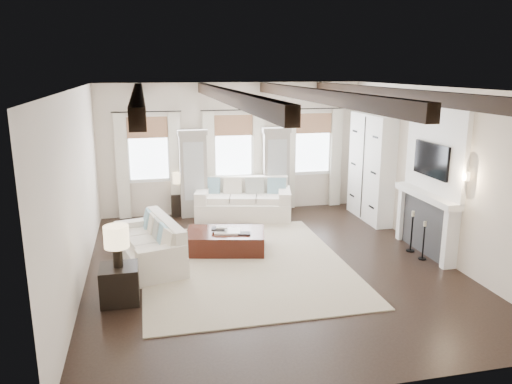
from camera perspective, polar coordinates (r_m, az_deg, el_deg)
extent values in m
plane|color=black|center=(9.27, 1.64, -8.41)|extent=(7.50, 7.50, 0.00)
cube|color=silver|center=(12.39, -2.64, 5.00)|extent=(6.50, 0.04, 3.20)
cube|color=silver|center=(5.39, 11.81, -7.32)|extent=(6.50, 0.04, 3.20)
cube|color=silver|center=(8.59, -19.78, 0.15)|extent=(0.04, 7.50, 3.20)
cube|color=silver|center=(10.09, 19.90, 2.11)|extent=(0.04, 7.50, 3.20)
cube|color=white|center=(8.58, 1.79, 11.77)|extent=(6.50, 7.50, 0.04)
cube|color=black|center=(8.31, -13.32, 10.51)|extent=(0.16, 7.40, 0.22)
cube|color=black|center=(8.43, -3.25, 10.89)|extent=(0.16, 7.40, 0.22)
cube|color=black|center=(8.80, 6.60, 10.96)|extent=(0.16, 7.40, 0.22)
cube|color=black|center=(9.38, 15.14, 10.76)|extent=(0.16, 7.40, 0.22)
cube|color=white|center=(12.16, -12.20, 4.77)|extent=(0.90, 0.03, 1.45)
cube|color=#A2704F|center=(12.03, -12.32, 7.22)|extent=(0.94, 0.04, 0.50)
cube|color=white|center=(12.14, -15.02, 2.77)|extent=(0.28, 0.08, 2.50)
cube|color=white|center=(12.15, -9.17, 3.08)|extent=(0.28, 0.08, 2.50)
cylinder|color=black|center=(11.95, -12.41, 8.95)|extent=(1.60, 0.02, 0.02)
cube|color=white|center=(12.35, -2.62, 5.21)|extent=(0.90, 0.03, 1.45)
cube|color=#A2704F|center=(12.23, -2.60, 7.63)|extent=(0.94, 0.04, 0.50)
cube|color=white|center=(12.23, -5.38, 3.27)|extent=(0.28, 0.08, 2.50)
cube|color=white|center=(12.44, 0.30, 3.52)|extent=(0.28, 0.08, 2.50)
cylinder|color=black|center=(12.14, -2.57, 9.34)|extent=(1.60, 0.02, 0.02)
cube|color=white|center=(12.87, 6.44, 5.49)|extent=(0.90, 0.03, 1.45)
cube|color=#A2704F|center=(12.75, 6.59, 7.81)|extent=(0.94, 0.04, 0.50)
cube|color=white|center=(12.65, 3.88, 3.66)|extent=(0.28, 0.08, 2.50)
cube|color=white|center=(13.06, 9.11, 3.83)|extent=(0.28, 0.08, 2.50)
cylinder|color=black|center=(12.67, 6.71, 9.45)|extent=(1.60, 0.02, 0.02)
cube|color=#A29B91|center=(12.15, -7.19, 1.85)|extent=(0.64, 0.38, 2.00)
cube|color=#B2B7BA|center=(11.92, -7.11, 2.36)|extent=(0.48, 0.02, 1.40)
cube|color=#A29B91|center=(11.97, -7.34, 6.81)|extent=(0.70, 0.42, 0.12)
cube|color=#A29B91|center=(12.51, 2.20, 2.30)|extent=(0.64, 0.38, 2.00)
cube|color=#B2B7BA|center=(12.29, 2.44, 2.80)|extent=(0.48, 0.02, 1.40)
cube|color=#A29B91|center=(12.34, 2.24, 7.12)|extent=(0.70, 0.42, 0.12)
cube|color=#2C2C2F|center=(10.30, 18.99, -3.63)|extent=(0.18, 1.50, 1.10)
cube|color=black|center=(10.33, 18.78, -4.44)|extent=(0.10, 0.90, 0.70)
cube|color=white|center=(9.63, 21.33, -5.05)|extent=(0.26, 0.14, 1.10)
cube|color=white|center=(10.95, 16.59, -2.42)|extent=(0.26, 0.14, 1.10)
cube|color=white|center=(10.10, 18.93, -0.37)|extent=(0.32, 1.90, 0.12)
cube|color=white|center=(9.98, 19.89, 4.91)|extent=(0.10, 1.90, 1.80)
cube|color=black|center=(9.98, 19.43, 3.49)|extent=(0.07, 1.10, 0.64)
cylinder|color=#FFD899|center=(9.16, 22.93, 1.65)|extent=(0.10, 0.10, 0.14)
cube|color=silver|center=(12.07, 13.02, 2.73)|extent=(0.40, 1.70, 2.50)
cube|color=black|center=(11.98, 12.11, 2.70)|extent=(0.01, 0.02, 2.40)
cube|color=#B9AB92|center=(9.32, -1.38, -8.21)|extent=(3.69, 4.56, 0.02)
cube|color=white|center=(12.04, -1.44, -2.01)|extent=(2.42, 1.53, 0.43)
cube|color=white|center=(12.29, -1.38, 0.64)|extent=(2.13, 0.74, 0.53)
cube|color=white|center=(12.03, -6.14, -0.36)|extent=(0.50, 1.00, 0.28)
cube|color=white|center=(11.94, 3.27, -0.41)|extent=(0.50, 1.00, 0.28)
cube|color=white|center=(11.95, -4.44, -0.73)|extent=(0.74, 0.77, 0.15)
cube|color=white|center=(11.91, -1.46, -0.75)|extent=(0.74, 0.77, 0.15)
cube|color=white|center=(11.90, 1.52, -0.77)|extent=(0.74, 0.77, 0.15)
cube|color=#70A4BA|center=(12.17, -5.19, 0.61)|extent=(0.49, 0.33, 0.47)
cube|color=silver|center=(12.12, -2.68, 0.60)|extent=(0.49, 0.33, 0.47)
cube|color=beige|center=(12.10, -0.15, 0.59)|extent=(0.49, 0.33, 0.47)
cube|color=#70A4BA|center=(12.10, 2.38, 0.57)|extent=(0.49, 0.33, 0.47)
cube|color=white|center=(9.46, -12.12, -7.03)|extent=(1.33, 2.12, 0.37)
cube|color=white|center=(9.41, -10.24, -4.35)|extent=(0.65, 1.87, 0.47)
cube|color=white|center=(10.16, -13.46, -3.80)|extent=(0.88, 0.44, 0.24)
cube|color=white|center=(8.58, -10.75, -7.00)|extent=(0.88, 0.44, 0.24)
cube|color=white|center=(9.87, -13.27, -4.66)|extent=(0.67, 0.64, 0.13)
cube|color=white|center=(9.37, -12.48, -5.63)|extent=(0.67, 0.64, 0.13)
cube|color=white|center=(8.87, -11.60, -6.71)|extent=(0.67, 0.64, 0.13)
cube|color=#70A4BA|center=(10.01, -12.27, -3.16)|extent=(0.29, 0.43, 0.41)
cube|color=silver|center=(9.68, -11.74, -3.71)|extent=(0.29, 0.43, 0.41)
cube|color=beige|center=(9.36, -11.18, -4.31)|extent=(0.29, 0.43, 0.41)
cube|color=#70A4BA|center=(9.04, -10.57, -4.95)|extent=(0.29, 0.43, 0.41)
cube|color=silver|center=(8.72, -9.92, -5.63)|extent=(0.29, 0.43, 0.41)
cube|color=black|center=(9.93, -3.52, -5.64)|extent=(1.71, 1.27, 0.40)
cube|color=white|center=(9.81, -3.26, -4.51)|extent=(0.57, 0.48, 0.04)
cube|color=#262628|center=(9.85, -4.32, -4.22)|extent=(0.30, 0.25, 0.04)
cube|color=beige|center=(9.83, -3.92, -4.03)|extent=(0.25, 0.21, 0.03)
cube|color=#262628|center=(9.69, -1.34, -4.77)|extent=(0.27, 0.23, 0.03)
cube|color=black|center=(8.11, -15.31, -10.10)|extent=(0.58, 0.58, 0.58)
cylinder|color=black|center=(7.94, -15.52, -7.16)|extent=(0.15, 0.15, 0.32)
cylinder|color=#F9D89E|center=(7.84, -15.67, -4.94)|extent=(0.38, 0.38, 0.34)
cube|color=black|center=(12.44, -8.85, -1.38)|extent=(0.36, 0.36, 0.54)
cylinder|color=black|center=(12.34, -8.92, 0.44)|extent=(0.13, 0.13, 0.27)
cylinder|color=#F9D89E|center=(12.28, -8.97, 1.71)|extent=(0.32, 0.32, 0.29)
cylinder|color=black|center=(10.07, 18.45, -7.23)|extent=(0.15, 0.15, 0.02)
cylinder|color=black|center=(9.97, 18.59, -5.50)|extent=(0.03, 0.03, 0.66)
cylinder|color=beige|center=(9.85, 18.76, -3.47)|extent=(0.06, 0.06, 0.09)
cylinder|color=black|center=(10.42, 17.22, -6.41)|extent=(0.17, 0.17, 0.02)
cylinder|color=black|center=(10.31, 17.36, -4.56)|extent=(0.03, 0.03, 0.73)
cylinder|color=beige|center=(10.19, 17.53, -2.37)|extent=(0.06, 0.06, 0.10)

